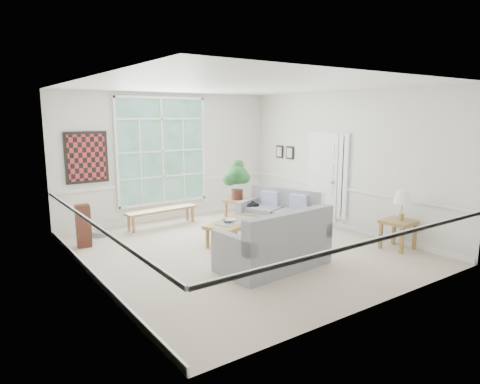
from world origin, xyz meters
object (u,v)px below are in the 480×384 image
Objects in this scene: coffee_table at (233,233)px; side_table at (398,235)px; loveseat_front at (273,238)px; end_table at (239,211)px; loveseat_right at (279,211)px.

side_table is (2.35, -2.06, 0.06)m from coffee_table.
loveseat_front is 1.51m from coffee_table.
side_table is at bearing -68.28° from end_table.
loveseat_right is 1.31m from coffee_table.
coffee_table is 2.10× the size of side_table.
loveseat_front is 3.24× the size of end_table.
loveseat_right reaches higher than end_table.
loveseat_front is at bearing -114.08° from end_table.
end_table is (-0.25, 1.13, -0.17)m from loveseat_right.
coffee_table is (0.18, 1.47, -0.28)m from loveseat_front.
loveseat_right is at bearing -18.52° from coffee_table.
loveseat_front reaches higher than coffee_table.
end_table is 3.56m from side_table.
loveseat_right is 2.43m from side_table.
loveseat_front is at bearing -120.53° from coffee_table.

